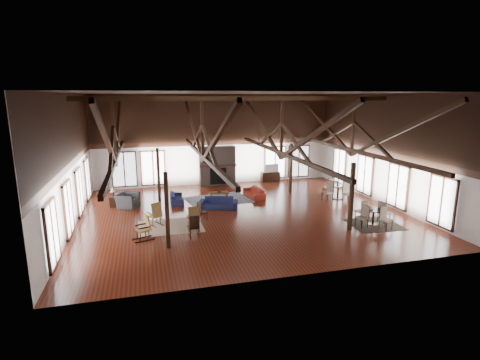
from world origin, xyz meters
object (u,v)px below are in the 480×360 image
object	(u,v)px
sofa_orange	(254,193)
cafe_table_far	(338,189)
sofa_navy_front	(218,203)
sofa_navy_left	(177,198)
tv_console	(270,177)
armchair	(127,200)
coffee_table	(219,193)
cafe_table_near	(373,214)

from	to	relation	value
sofa_orange	cafe_table_far	size ratio (longest dim) A/B	0.84
sofa_navy_front	sofa_orange	xyz separation A→B (m)	(2.50, 1.72, -0.02)
sofa_navy_left	tv_console	xyz separation A→B (m)	(6.90, 3.79, 0.07)
armchair	tv_console	size ratio (longest dim) A/B	0.90
sofa_orange	coffee_table	distance (m)	2.14
cafe_table_far	sofa_orange	bearing A→B (deg)	160.44
sofa_navy_front	cafe_table_near	distance (m)	7.80
cafe_table_near	tv_console	size ratio (longest dim) A/B	1.53
armchair	cafe_table_near	distance (m)	12.60
cafe_table_near	cafe_table_far	xyz separation A→B (m)	(0.66, 4.47, 0.06)
sofa_navy_front	tv_console	distance (m)	7.34
cafe_table_far	tv_console	distance (m)	5.89
tv_console	sofa_orange	bearing A→B (deg)	-121.62
sofa_navy_front	cafe_table_near	bearing A→B (deg)	-16.07
sofa_navy_front	cafe_table_near	size ratio (longest dim) A/B	1.02
sofa_orange	coffee_table	xyz separation A→B (m)	(-2.14, -0.03, 0.10)
sofa_navy_left	sofa_orange	xyz separation A→B (m)	(4.56, -0.01, 0.02)
sofa_navy_front	sofa_orange	distance (m)	3.04
sofa_navy_left	tv_console	bearing A→B (deg)	-59.42
coffee_table	cafe_table_near	bearing A→B (deg)	-44.07
sofa_navy_left	coffee_table	distance (m)	2.43
cafe_table_near	sofa_navy_left	bearing A→B (deg)	144.27
sofa_navy_front	coffee_table	size ratio (longest dim) A/B	1.78
sofa_orange	armchair	size ratio (longest dim) A/B	1.60
armchair	cafe_table_near	size ratio (longest dim) A/B	0.59
tv_console	sofa_navy_front	bearing A→B (deg)	-131.25
sofa_navy_left	tv_console	size ratio (longest dim) A/B	1.36
sofa_navy_front	sofa_navy_left	bearing A→B (deg)	158.00
sofa_navy_left	cafe_table_near	world-z (taller)	cafe_table_near
cafe_table_far	tv_console	world-z (taller)	cafe_table_far
sofa_navy_left	sofa_orange	bearing A→B (deg)	-88.30
armchair	tv_console	xyz separation A→B (m)	(9.55, 4.06, -0.05)
sofa_navy_front	tv_console	bearing A→B (deg)	66.89
armchair	coffee_table	bearing A→B (deg)	-64.58
tv_console	cafe_table_near	bearing A→B (deg)	-80.78
armchair	sofa_orange	bearing A→B (deg)	-65.08
sofa_orange	armchair	distance (m)	7.22
tv_console	cafe_table_far	bearing A→B (deg)	-67.34
sofa_navy_left	sofa_orange	size ratio (longest dim) A/B	0.94
coffee_table	cafe_table_near	world-z (taller)	cafe_table_near
coffee_table	armchair	bearing A→B (deg)	-176.53
sofa_navy_left	coffee_table	world-z (taller)	sofa_navy_left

